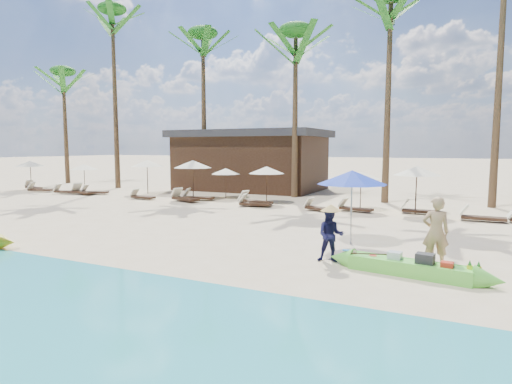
% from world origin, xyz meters
% --- Properties ---
extents(ground, '(240.00, 240.00, 0.00)m').
position_xyz_m(ground, '(0.00, 0.00, 0.00)').
color(ground, beige).
rests_on(ground, ground).
extents(wet_sand_strip, '(240.00, 4.50, 0.01)m').
position_xyz_m(wet_sand_strip, '(0.00, -5.00, 0.00)').
color(wet_sand_strip, tan).
rests_on(wet_sand_strip, ground).
extents(green_canoe, '(4.57, 0.96, 0.58)m').
position_xyz_m(green_canoe, '(4.92, 0.15, 0.20)').
color(green_canoe, '#64DE43').
rests_on(green_canoe, ground).
extents(tourist, '(0.76, 0.60, 1.84)m').
position_xyz_m(tourist, '(5.43, 1.19, 0.92)').
color(tourist, tan).
rests_on(tourist, ground).
extents(vendor_green, '(0.81, 0.69, 1.45)m').
position_xyz_m(vendor_green, '(2.86, 0.51, 0.73)').
color(vendor_green, '#16163D').
rests_on(vendor_green, ground).
extents(blue_umbrella, '(2.20, 2.20, 2.37)m').
position_xyz_m(blue_umbrella, '(2.84, 2.92, 2.14)').
color(blue_umbrella, '#99999E').
rests_on(blue_umbrella, ground).
extents(resort_parasol_0, '(2.02, 2.02, 2.08)m').
position_xyz_m(resort_parasol_0, '(-22.82, 10.66, 1.88)').
color(resort_parasol_0, '#382317').
rests_on(resort_parasol_0, ground).
extents(lounger_0_left, '(1.77, 0.85, 0.58)m').
position_xyz_m(lounger_0_left, '(-22.31, 10.40, 0.19)').
color(lounger_0_left, '#382317').
rests_on(lounger_0_left, ground).
extents(lounger_0_right, '(1.86, 1.06, 0.60)m').
position_xyz_m(lounger_0_right, '(-20.36, 9.46, 0.20)').
color(lounger_0_right, '#382317').
rests_on(lounger_0_right, ground).
extents(resort_parasol_1, '(1.87, 1.87, 1.92)m').
position_xyz_m(resort_parasol_1, '(-17.56, 10.86, 1.73)').
color(resort_parasol_1, '#382317').
rests_on(resort_parasol_1, ground).
extents(lounger_1_left, '(1.83, 0.93, 0.60)m').
position_xyz_m(lounger_1_left, '(-17.73, 9.39, 0.20)').
color(lounger_1_left, '#382317').
rests_on(lounger_1_left, ground).
extents(lounger_1_right, '(1.79, 1.06, 0.58)m').
position_xyz_m(lounger_1_right, '(-15.76, 9.93, 0.19)').
color(lounger_1_right, '#382317').
rests_on(lounger_1_right, ground).
extents(resort_parasol_2, '(2.18, 2.18, 2.25)m').
position_xyz_m(resort_parasol_2, '(-12.90, 11.90, 2.03)').
color(resort_parasol_2, '#382317').
rests_on(resort_parasol_2, ground).
extents(lounger_2_left, '(2.00, 0.97, 0.65)m').
position_xyz_m(lounger_2_left, '(-16.37, 9.56, 0.22)').
color(lounger_2_left, '#382317').
rests_on(lounger_2_left, ground).
extents(resort_parasol_3, '(2.26, 2.26, 2.32)m').
position_xyz_m(resort_parasol_3, '(-8.36, 10.56, 2.10)').
color(resort_parasol_3, '#382317').
rests_on(resort_parasol_3, ground).
extents(lounger_3_left, '(1.63, 0.56, 0.55)m').
position_xyz_m(lounger_3_left, '(-11.16, 9.25, 0.18)').
color(lounger_3_left, '#382317').
rests_on(lounger_3_left, ground).
extents(lounger_3_right, '(2.04, 1.18, 0.66)m').
position_xyz_m(lounger_3_right, '(-8.26, 9.45, 0.22)').
color(lounger_3_right, '#382317').
rests_on(lounger_3_right, ground).
extents(resort_parasol_4, '(1.76, 1.76, 1.82)m').
position_xyz_m(resort_parasol_4, '(-6.92, 11.93, 1.64)').
color(resort_parasol_4, '#382317').
rests_on(resort_parasol_4, ground).
extents(lounger_4_left, '(1.91, 1.00, 0.62)m').
position_xyz_m(lounger_4_left, '(-7.90, 10.24, 0.21)').
color(lounger_4_left, '#382317').
rests_on(lounger_4_left, ground).
extents(lounger_4_right, '(1.77, 0.75, 0.58)m').
position_xyz_m(lounger_4_right, '(-3.77, 9.27, 0.19)').
color(lounger_4_right, '#382317').
rests_on(lounger_4_right, ground).
extents(resort_parasol_5, '(1.98, 1.98, 2.04)m').
position_xyz_m(resort_parasol_5, '(-3.71, 10.84, 1.84)').
color(resort_parasol_5, '#382317').
rests_on(resort_parasol_5, ground).
extents(lounger_5_left, '(2.01, 0.85, 0.66)m').
position_xyz_m(lounger_5_left, '(-4.05, 9.91, 0.22)').
color(lounger_5_left, '#382317').
rests_on(lounger_5_left, ground).
extents(resort_parasol_6, '(1.87, 1.87, 1.92)m').
position_xyz_m(resort_parasol_6, '(1.56, 10.36, 1.73)').
color(resort_parasol_6, '#382317').
rests_on(resort_parasol_6, ground).
extents(lounger_6_left, '(1.71, 0.95, 0.55)m').
position_xyz_m(lounger_6_left, '(-0.23, 9.27, 0.19)').
color(lounger_6_left, '#382317').
rests_on(lounger_6_left, ground).
extents(lounger_6_right, '(1.74, 0.88, 0.57)m').
position_xyz_m(lounger_6_right, '(1.37, 9.83, 0.19)').
color(lounger_6_right, '#382317').
rests_on(lounger_6_right, ground).
extents(resort_parasol_7, '(2.17, 2.17, 2.23)m').
position_xyz_m(resort_parasol_7, '(4.11, 10.35, 2.01)').
color(resort_parasol_7, '#382317').
rests_on(resort_parasol_7, ground).
extents(lounger_7_left, '(1.68, 0.52, 0.57)m').
position_xyz_m(lounger_7_left, '(4.20, 10.40, 0.19)').
color(lounger_7_left, '#382317').
rests_on(lounger_7_left, ground).
extents(lounger_7_right, '(1.80, 0.57, 0.61)m').
position_xyz_m(lounger_7_right, '(6.75, 9.40, 0.20)').
color(lounger_7_right, '#382317').
rests_on(lounger_7_right, ground).
extents(palm_0, '(2.08, 2.08, 9.90)m').
position_xyz_m(palm_0, '(-24.62, 15.48, 8.11)').
color(palm_0, brown).
rests_on(palm_0, ground).
extents(palm_1, '(2.08, 2.08, 13.60)m').
position_xyz_m(palm_1, '(-17.59, 14.06, 10.82)').
color(palm_1, brown).
rests_on(palm_1, ground).
extents(palm_2, '(2.08, 2.08, 11.33)m').
position_xyz_m(palm_2, '(-10.45, 15.08, 9.18)').
color(palm_2, brown).
rests_on(palm_2, ground).
extents(palm_3, '(2.08, 2.08, 10.52)m').
position_xyz_m(palm_3, '(-3.36, 14.27, 8.58)').
color(palm_3, brown).
rests_on(palm_3, ground).
extents(palm_4, '(2.08, 2.08, 11.70)m').
position_xyz_m(palm_4, '(2.15, 14.01, 9.45)').
color(palm_4, brown).
rests_on(palm_4, ground).
extents(pavilion_west, '(10.80, 6.60, 4.30)m').
position_xyz_m(pavilion_west, '(-8.00, 17.50, 2.19)').
color(pavilion_west, '#382317').
rests_on(pavilion_west, ground).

